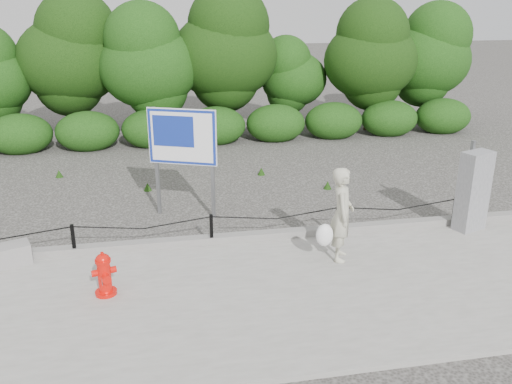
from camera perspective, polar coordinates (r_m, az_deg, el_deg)
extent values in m
plane|color=#2D2B28|center=(10.42, -4.66, -5.86)|extent=(90.00, 90.00, 0.00)
cube|color=gray|center=(8.66, -3.17, -11.32)|extent=(14.00, 4.00, 0.08)
cube|color=slate|center=(10.40, -4.71, -5.00)|extent=(14.00, 0.22, 0.14)
cube|color=black|center=(10.34, -18.66, -4.80)|extent=(0.06, 0.06, 0.60)
cube|color=black|center=(10.26, -4.72, -3.95)|extent=(0.06, 0.06, 0.60)
cube|color=black|center=(10.78, 8.63, -2.91)|extent=(0.06, 0.06, 0.60)
cube|color=black|center=(11.81, 20.17, -1.88)|extent=(0.06, 0.06, 0.60)
cylinder|color=black|center=(10.14, -11.80, -3.28)|extent=(2.50, 0.02, 0.02)
cylinder|color=black|center=(10.36, 2.14, -2.32)|extent=(2.50, 0.02, 0.02)
cylinder|color=black|center=(11.16, 14.76, -1.34)|extent=(2.50, 0.02, 0.02)
cylinder|color=black|center=(19.22, -18.52, 8.85)|extent=(0.18, 0.18, 2.31)
ellipsoid|color=#264F12|center=(19.00, -19.07, 13.62)|extent=(3.42, 2.96, 3.69)
cylinder|color=black|center=(18.27, -10.94, 8.72)|extent=(0.18, 0.18, 2.15)
ellipsoid|color=#264F12|center=(18.05, -11.26, 13.40)|extent=(3.18, 2.75, 3.43)
cylinder|color=black|center=(18.80, -3.23, 9.75)|extent=(0.18, 0.18, 2.40)
ellipsoid|color=#264F12|center=(18.57, -3.34, 14.86)|extent=(3.56, 3.07, 3.84)
cylinder|color=black|center=(19.73, 3.93, 9.02)|extent=(0.18, 0.18, 1.59)
ellipsoid|color=#264F12|center=(19.55, 4.01, 12.22)|extent=(2.35, 2.03, 2.54)
cylinder|color=black|center=(19.71, 11.70, 9.56)|extent=(0.18, 0.18, 2.20)
ellipsoid|color=#264F12|center=(19.50, 12.02, 14.01)|extent=(3.26, 2.82, 3.52)
cylinder|color=black|center=(21.04, 17.18, 9.64)|extent=(0.18, 0.18, 2.13)
ellipsoid|color=#264F12|center=(20.85, 17.60, 13.67)|extent=(3.16, 2.73, 3.41)
cylinder|color=red|center=(9.04, -15.49, -10.12)|extent=(0.42, 0.42, 0.06)
cylinder|color=red|center=(8.90, -15.66, -8.54)|extent=(0.26, 0.26, 0.51)
cylinder|color=red|center=(8.78, -15.83, -6.96)|extent=(0.30, 0.30, 0.05)
ellipsoid|color=red|center=(8.77, -15.85, -6.80)|extent=(0.27, 0.27, 0.16)
cylinder|color=red|center=(8.73, -15.90, -6.27)|extent=(0.07, 0.07, 0.05)
cylinder|color=red|center=(8.85, -16.62, -8.21)|extent=(0.12, 0.13, 0.10)
cylinder|color=red|center=(8.88, -14.81, -7.89)|extent=(0.12, 0.13, 0.10)
cylinder|color=red|center=(8.76, -15.48, -8.81)|extent=(0.17, 0.15, 0.14)
cylinder|color=slate|center=(8.82, -15.87, -9.20)|extent=(0.01, 0.05, 0.11)
imported|color=#B5B39B|center=(9.59, 9.02, -2.33)|extent=(0.58, 0.72, 1.70)
ellipsoid|color=white|center=(9.47, 7.22, -4.51)|extent=(0.31, 0.24, 0.41)
cube|color=#959698|center=(11.54, 21.89, 0.08)|extent=(0.70, 0.55, 1.62)
cube|color=slate|center=(11.69, 21.38, 0.84)|extent=(0.09, 0.09, 1.78)
cube|color=slate|center=(11.79, -10.42, 3.15)|extent=(0.09, 0.09, 2.36)
cube|color=slate|center=(11.39, -4.61, 2.82)|extent=(0.09, 0.09, 2.36)
cube|color=white|center=(11.38, -7.78, 5.77)|extent=(1.38, 0.61, 1.18)
cube|color=navy|center=(11.35, -7.82, 5.74)|extent=(1.34, 0.56, 1.15)
cube|color=navy|center=(11.38, -8.71, 6.34)|extent=(0.82, 0.35, 0.65)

